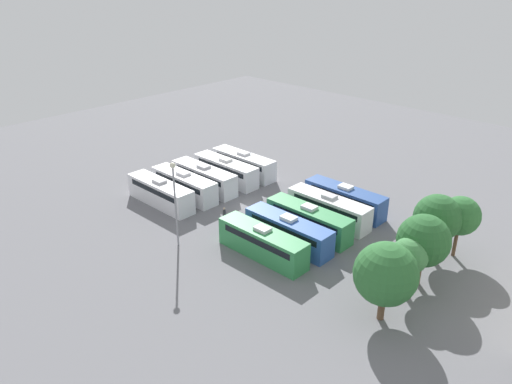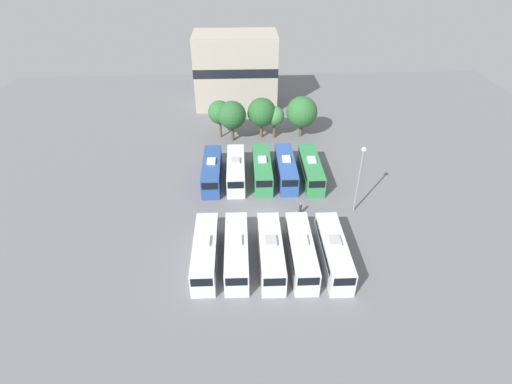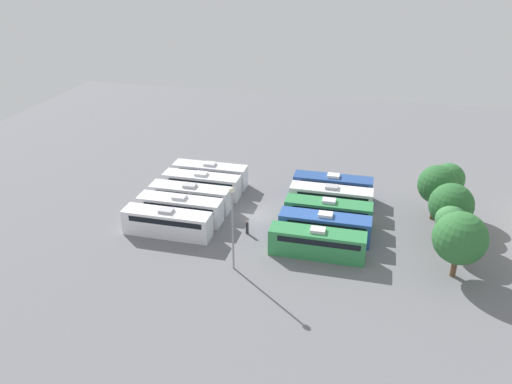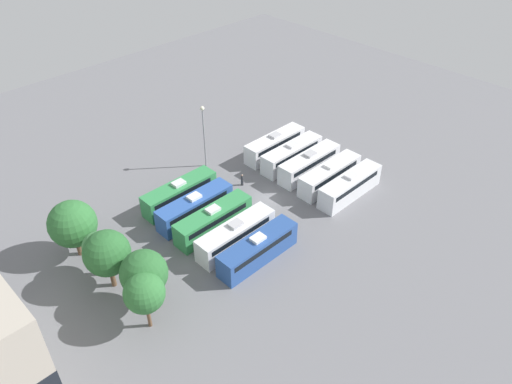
% 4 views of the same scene
% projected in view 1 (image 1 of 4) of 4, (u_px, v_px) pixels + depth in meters
% --- Properties ---
extents(ground_plane, '(113.76, 113.76, 0.00)m').
position_uv_depth(ground_plane, '(252.00, 208.00, 61.64)').
color(ground_plane, slate).
extents(bus_0, '(2.56, 10.41, 3.36)m').
position_uv_depth(bus_0, '(244.00, 163.00, 70.87)').
color(bus_0, silver).
rests_on(bus_0, ground_plane).
extents(bus_1, '(2.56, 10.41, 3.36)m').
position_uv_depth(bus_1, '(226.00, 170.00, 68.63)').
color(bus_1, silver).
rests_on(bus_1, ground_plane).
extents(bus_2, '(2.56, 10.41, 3.36)m').
position_uv_depth(bus_2, '(204.00, 177.00, 66.27)').
color(bus_2, silver).
rests_on(bus_2, ground_plane).
extents(bus_3, '(2.56, 10.41, 3.36)m').
position_uv_depth(bus_3, '(184.00, 185.00, 64.08)').
color(bus_3, silver).
rests_on(bus_3, ground_plane).
extents(bus_4, '(2.56, 10.41, 3.36)m').
position_uv_depth(bus_4, '(161.00, 192.00, 61.86)').
color(bus_4, white).
rests_on(bus_4, ground_plane).
extents(bus_5, '(2.56, 10.41, 3.36)m').
position_uv_depth(bus_5, '(345.00, 199.00, 60.22)').
color(bus_5, '#284C93').
rests_on(bus_5, ground_plane).
extents(bus_6, '(2.56, 10.41, 3.36)m').
position_uv_depth(bus_6, '(329.00, 208.00, 57.85)').
color(bus_6, silver).
rests_on(bus_6, ground_plane).
extents(bus_7, '(2.56, 10.41, 3.36)m').
position_uv_depth(bus_7, '(309.00, 220.00, 55.24)').
color(bus_7, '#338C4C').
rests_on(bus_7, ground_plane).
extents(bus_8, '(2.56, 10.41, 3.36)m').
position_uv_depth(bus_8, '(289.00, 231.00, 52.93)').
color(bus_8, '#2D56A8').
rests_on(bus_8, ground_plane).
extents(bus_9, '(2.56, 10.41, 3.36)m').
position_uv_depth(bus_9, '(263.00, 242.00, 50.79)').
color(bus_9, '#338C4C').
rests_on(bus_9, ground_plane).
extents(worker_person, '(0.36, 0.36, 1.71)m').
position_uv_depth(worker_person, '(224.00, 215.00, 58.24)').
color(worker_person, '#333338').
rests_on(worker_person, ground_plane).
extents(light_pole, '(0.60, 0.60, 9.45)m').
position_uv_depth(light_pole, '(175.00, 192.00, 50.98)').
color(light_pole, gray).
rests_on(light_pole, ground_plane).
extents(tree_0, '(3.98, 3.98, 6.62)m').
position_uv_depth(tree_0, '(460.00, 216.00, 49.66)').
color(tree_0, brown).
rests_on(tree_0, ground_plane).
extents(tree_1, '(4.74, 4.74, 7.06)m').
position_uv_depth(tree_1, '(437.00, 218.00, 49.13)').
color(tree_1, brown).
rests_on(tree_1, ground_plane).
extents(tree_2, '(4.90, 4.90, 7.10)m').
position_uv_depth(tree_2, '(423.00, 241.00, 45.15)').
color(tree_2, brown).
rests_on(tree_2, ground_plane).
extents(tree_3, '(3.32, 3.32, 5.65)m').
position_uv_depth(tree_3, '(409.00, 256.00, 44.06)').
color(tree_3, brown).
rests_on(tree_3, ground_plane).
extents(tree_4, '(5.35, 5.35, 7.17)m').
position_uv_depth(tree_4, '(386.00, 274.00, 40.55)').
color(tree_4, brown).
rests_on(tree_4, ground_plane).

